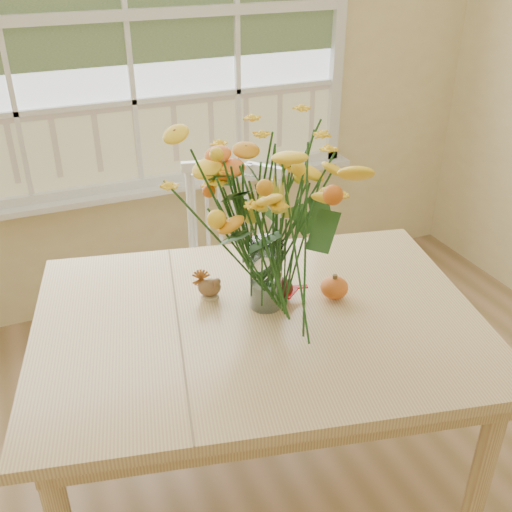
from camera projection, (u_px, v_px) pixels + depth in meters
name	position (u px, v px, depth m)	size (l,w,h in m)	color
wall_back	(128.00, 58.00, 2.87)	(4.00, 0.02, 2.70)	beige
window	(126.00, 19.00, 2.76)	(2.42, 0.12, 1.74)	silver
dining_table	(258.00, 339.00, 2.02)	(1.65, 1.33, 0.78)	tan
windsor_chair	(230.00, 263.00, 2.77)	(0.61, 0.60, 0.97)	white
flower_vase	(267.00, 207.00, 1.86)	(0.51, 0.51, 0.61)	white
pumpkin	(334.00, 289.00, 2.06)	(0.10, 0.10, 0.07)	#D75B19
turkey_figurine	(209.00, 287.00, 2.06)	(0.09, 0.08, 0.10)	#CCB78C
dark_gourd	(281.00, 289.00, 2.06)	(0.12, 0.08, 0.08)	#38160F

